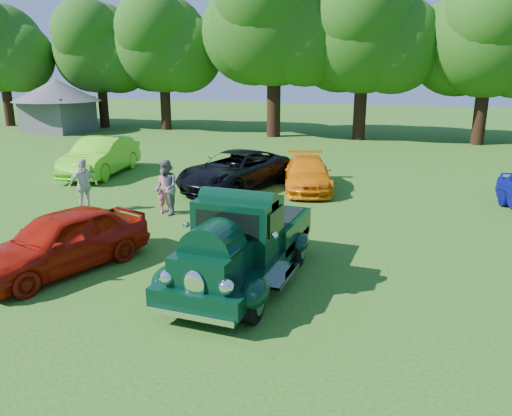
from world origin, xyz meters
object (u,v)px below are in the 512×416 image
(hero_pickup, at_px, (243,245))
(back_car_black, at_px, (235,170))
(red_convertible, at_px, (62,241))
(gazebo, at_px, (57,100))
(spectator_pink, at_px, (165,191))
(spectator_white, at_px, (83,185))
(back_car_lime, at_px, (101,156))
(back_car_orange, at_px, (307,174))
(spectator_grey, at_px, (166,188))

(hero_pickup, xyz_separation_m, back_car_black, (-3.67, 8.31, -0.12))
(red_convertible, xyz_separation_m, gazebo, (-19.21, 21.78, 1.67))
(hero_pickup, relative_size, red_convertible, 1.19)
(spectator_pink, height_order, spectator_white, spectator_white)
(red_convertible, xyz_separation_m, back_car_lime, (-6.13, 9.56, 0.11))
(red_convertible, height_order, spectator_pink, spectator_pink)
(hero_pickup, distance_m, spectator_white, 7.88)
(back_car_lime, distance_m, back_car_orange, 9.46)
(back_car_lime, height_order, back_car_orange, back_car_lime)
(hero_pickup, bearing_deg, spectator_grey, 136.59)
(spectator_white, bearing_deg, back_car_black, -15.71)
(red_convertible, xyz_separation_m, back_car_orange, (3.31, 10.03, -0.09))
(red_convertible, height_order, gazebo, gazebo)
(spectator_white, height_order, gazebo, gazebo)
(hero_pickup, relative_size, back_car_lime, 1.00)
(red_convertible, distance_m, spectator_grey, 4.96)
(red_convertible, distance_m, spectator_white, 5.16)
(back_car_black, relative_size, back_car_orange, 1.23)
(red_convertible, bearing_deg, back_car_black, 102.73)
(hero_pickup, distance_m, back_car_lime, 13.55)
(hero_pickup, bearing_deg, red_convertible, -168.59)
(hero_pickup, bearing_deg, back_car_black, 113.83)
(spectator_pink, bearing_deg, spectator_white, 179.66)
(back_car_black, relative_size, spectator_grey, 2.97)
(gazebo, bearing_deg, back_car_orange, -27.55)
(red_convertible, distance_m, back_car_orange, 10.56)
(back_car_orange, relative_size, spectator_grey, 2.41)
(back_car_black, distance_m, spectator_grey, 4.27)
(gazebo, bearing_deg, red_convertible, -48.58)
(back_car_orange, distance_m, spectator_pink, 6.08)
(hero_pickup, bearing_deg, back_car_orange, 95.83)
(back_car_orange, height_order, spectator_grey, spectator_grey)
(back_car_orange, distance_m, gazebo, 25.47)
(hero_pickup, bearing_deg, back_car_lime, 140.01)
(back_car_lime, distance_m, spectator_pink, 7.47)
(hero_pickup, distance_m, spectator_pink, 6.10)
(back_car_lime, bearing_deg, back_car_orange, -9.12)
(hero_pickup, height_order, back_car_orange, hero_pickup)
(back_car_orange, relative_size, spectator_pink, 2.80)
(back_car_lime, bearing_deg, gazebo, 125.04)
(back_car_lime, bearing_deg, hero_pickup, -51.91)
(hero_pickup, xyz_separation_m, spectator_grey, (-4.33, 4.10, 0.04))
(back_car_lime, relative_size, back_car_black, 0.94)
(spectator_white, bearing_deg, back_car_lime, 51.40)
(red_convertible, bearing_deg, spectator_grey, 107.31)
(back_car_black, height_order, gazebo, gazebo)
(hero_pickup, bearing_deg, spectator_white, 154.10)
(back_car_black, bearing_deg, spectator_grey, -85.18)
(red_convertible, distance_m, back_car_black, 9.19)
(spectator_pink, bearing_deg, red_convertible, -104.09)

